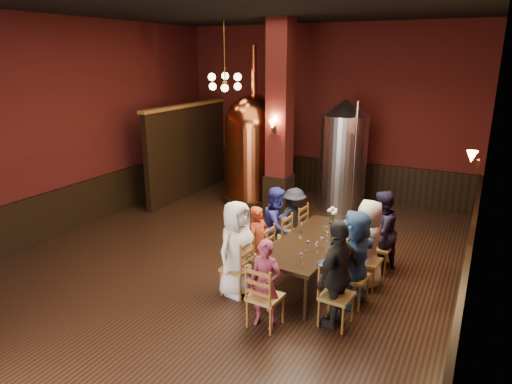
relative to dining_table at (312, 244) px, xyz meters
The scene contains 38 objects.
room 2.24m from the dining_table, behind, with size 10.00×10.02×4.50m.
wainscot_right 2.37m from the dining_table, ahead, with size 0.08×9.90×1.00m, color black.
wainscot_back 5.22m from the dining_table, 107.86° to the left, with size 7.90×0.08×1.00m, color black.
wainscot_left 5.56m from the dining_table, behind, with size 0.08×9.90×1.00m, color black.
column 3.73m from the dining_table, 124.11° to the left, with size 0.58×0.58×4.50m, color #410F0D.
partition 5.79m from the dining_table, 146.26° to the left, with size 0.22×3.50×2.40m, color black.
pendant_cluster 5.08m from the dining_table, 139.48° to the left, with size 0.90×0.90×1.70m, color #A57226, non-canonical shape.
sconce_wall 2.87m from the dining_table, 19.30° to the left, with size 0.20×0.20×0.36m, color black, non-canonical shape.
sconce_column 3.49m from the dining_table, 127.17° to the left, with size 0.20×0.20×0.36m, color black, non-canonical shape.
dining_table is the anchor object (origin of this frame).
chair_0 1.33m from the dining_table, 134.49° to the right, with size 0.46×0.46×0.92m, color #975926, non-canonical shape.
person_0 1.32m from the dining_table, 134.49° to the right, with size 0.77×0.50×1.57m, color white.
chair_1 0.94m from the dining_table, 162.91° to the right, with size 0.46×0.46×0.92m, color #975926, non-canonical shape.
person_1 0.91m from the dining_table, 162.91° to the right, with size 0.47×0.31×1.29m, color #A5371C.
chair_2 0.94m from the dining_table, 154.65° to the left, with size 0.46×0.46×0.92m, color #975926, non-canonical shape.
person_2 0.91m from the dining_table, 154.65° to the left, with size 0.71×0.35×1.47m, color navy.
chair_3 1.33m from the dining_table, 126.24° to the left, with size 0.46×0.46×0.92m, color #975926, non-canonical shape.
person_3 1.31m from the dining_table, 126.24° to the left, with size 0.83×0.48×1.28m, color #1D212C.
chair_4 1.33m from the dining_table, 53.76° to the right, with size 0.46×0.46×0.92m, color #975926, non-canonical shape.
person_4 1.32m from the dining_table, 53.76° to the right, with size 0.93×0.39×1.58m, color black.
chair_5 0.94m from the dining_table, 25.35° to the right, with size 0.46×0.46×0.92m, color #975926, non-canonical shape.
person_5 0.92m from the dining_table, 25.35° to the right, with size 1.43×0.45×1.54m, color #2E568C.
chair_6 0.94m from the dining_table, 17.09° to the left, with size 0.46×0.46×0.92m, color #975926, non-canonical shape.
person_6 0.91m from the dining_table, 17.09° to the left, with size 0.74×0.48×1.51m, color #BAB5A4.
chair_7 1.33m from the dining_table, 45.51° to the left, with size 0.46×0.46×0.92m, color #975926, non-canonical shape.
person_7 1.31m from the dining_table, 45.51° to the left, with size 0.73×0.36×1.49m, color black.
chair_8 1.57m from the dining_table, 94.13° to the right, with size 0.46×0.46×0.92m, color #975926, non-canonical shape.
person_8 1.55m from the dining_table, 94.13° to the right, with size 0.47×0.31×1.30m, color #8C2E4A.
copper_kettle 4.69m from the dining_table, 129.78° to the left, with size 1.74×1.74×3.94m.
steel_vessel 4.03m from the dining_table, 100.03° to the left, with size 1.50×1.50×2.73m.
rose_vase 0.95m from the dining_table, 87.86° to the left, with size 0.19×0.19×0.32m.
wine_glass_0 0.33m from the dining_table, 39.09° to the right, with size 0.07×0.07×0.17m, color white, non-canonical shape.
wine_glass_1 0.44m from the dining_table, 139.67° to the left, with size 0.07×0.07×0.17m, color white, non-canonical shape.
wine_glass_2 0.37m from the dining_table, 67.76° to the left, with size 0.07×0.07×0.17m, color white, non-canonical shape.
wine_glass_3 0.46m from the dining_table, 80.08° to the right, with size 0.07×0.07×0.17m, color white, non-canonical shape.
wine_glass_4 0.93m from the dining_table, 79.72° to the right, with size 0.07×0.07×0.17m, color white, non-canonical shape.
wine_glass_5 0.49m from the dining_table, 61.88° to the right, with size 0.07×0.07×0.17m, color white, non-canonical shape.
wine_glass_6 0.29m from the dining_table, 15.34° to the left, with size 0.07×0.07×0.17m, color white, non-canonical shape.
Camera 1 is at (4.00, -6.70, 3.74)m, focal length 32.00 mm.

